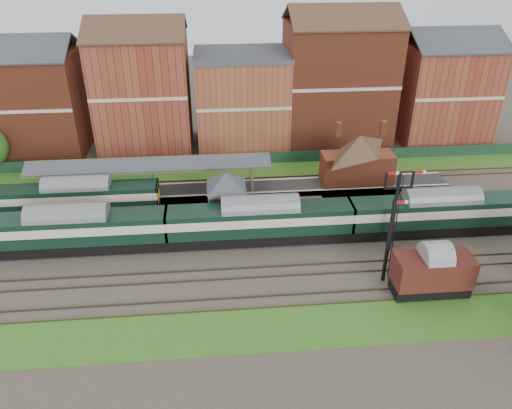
{
  "coord_description": "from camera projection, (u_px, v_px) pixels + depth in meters",
  "views": [
    {
      "loc": [
        -4.06,
        -40.26,
        26.85
      ],
      "look_at": [
        -0.19,
        2.0,
        3.0
      ],
      "focal_mm": 35.0,
      "sensor_mm": 36.0,
      "label": 1
    }
  ],
  "objects": [
    {
      "name": "goods_van_a",
      "position": [
        432.0,
        272.0,
        40.61
      ],
      "size": [
        6.25,
        2.71,
        3.79
      ],
      "color": "black",
      "rests_on": "ground"
    },
    {
      "name": "semaphore_siding",
      "position": [
        389.0,
        240.0,
        41.11
      ],
      "size": [
        1.23,
        0.25,
        8.0
      ],
      "color": "black",
      "rests_on": "ground"
    },
    {
      "name": "platform_railcar",
      "position": [
        79.0,
        198.0,
        51.55
      ],
      "size": [
        16.28,
        2.57,
        3.75
      ],
      "color": "black",
      "rests_on": "ground"
    },
    {
      "name": "grass_front",
      "position": [
        275.0,
        328.0,
        38.0
      ],
      "size": [
        90.0,
        5.0,
        0.06
      ],
      "primitive_type": "cube",
      "color": "#2D6619",
      "rests_on": "ground"
    },
    {
      "name": "ground",
      "position": [
        260.0,
        241.0,
        48.43
      ],
      "size": [
        160.0,
        160.0,
        0.0
      ],
      "primitive_type": "plane",
      "color": "#473D33",
      "rests_on": "ground"
    },
    {
      "name": "grass_back",
      "position": [
        247.0,
        171.0,
        62.3
      ],
      "size": [
        90.0,
        4.5,
        0.06
      ],
      "primitive_type": "cube",
      "color": "#2D6619",
      "rests_on": "ground"
    },
    {
      "name": "station_building",
      "position": [
        358.0,
        159.0,
        55.91
      ],
      "size": [
        8.1,
        8.1,
        5.9
      ],
      "color": "brown",
      "rests_on": "platform"
    },
    {
      "name": "town_backdrop",
      "position": [
        240.0,
        95.0,
        66.69
      ],
      "size": [
        69.0,
        10.0,
        16.0
      ],
      "color": "brown",
      "rests_on": "ground"
    },
    {
      "name": "semaphore_bracket",
      "position": [
        395.0,
        207.0,
        44.94
      ],
      "size": [
        3.6,
        0.25,
        8.18
      ],
      "color": "black",
      "rests_on": "ground"
    },
    {
      "name": "platform",
      "position": [
        207.0,
        192.0,
        56.25
      ],
      "size": [
        55.0,
        3.4,
        1.0
      ],
      "primitive_type": "cube",
      "color": "#2D2D2D",
      "rests_on": "ground"
    },
    {
      "name": "brick_hut",
      "position": [
        305.0,
        212.0,
        51.06
      ],
      "size": [
        3.2,
        2.64,
        2.94
      ],
      "color": "maroon",
      "rests_on": "ground"
    },
    {
      "name": "dmu_train",
      "position": [
        260.0,
        220.0,
        47.27
      ],
      "size": [
        52.64,
        2.77,
        4.04
      ],
      "color": "black",
      "rests_on": "ground"
    },
    {
      "name": "canopy",
      "position": [
        150.0,
        161.0,
        53.77
      ],
      "size": [
        26.0,
        3.89,
        4.08
      ],
      "color": "#4D5032",
      "rests_on": "platform"
    },
    {
      "name": "signal_box",
      "position": [
        227.0,
        198.0,
        49.45
      ],
      "size": [
        5.4,
        5.4,
        6.0
      ],
      "color": "#5C7452",
      "rests_on": "ground"
    },
    {
      "name": "fence",
      "position": [
        246.0,
        159.0,
        63.69
      ],
      "size": [
        90.0,
        0.12,
        1.5
      ],
      "primitive_type": "cube",
      "color": "#193823",
      "rests_on": "ground"
    }
  ]
}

